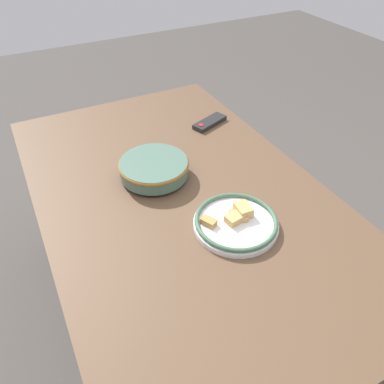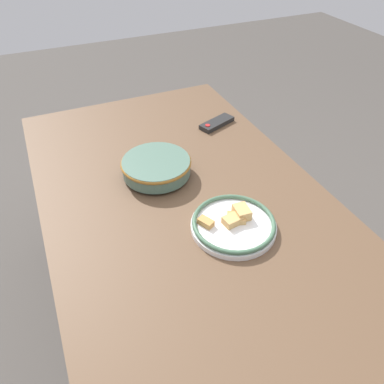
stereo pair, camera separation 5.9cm
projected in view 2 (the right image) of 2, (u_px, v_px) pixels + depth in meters
The scene contains 5 objects.
ground_plane at pixel (184, 311), 1.79m from camera, with size 8.00×8.00×0.00m, color #4C4742.
dining_table at pixel (182, 208), 1.36m from camera, with size 1.56×0.95×0.75m.
noodle_bowl at pixel (156, 167), 1.36m from camera, with size 0.26×0.26×0.07m.
food_plate at pixel (234, 224), 1.17m from camera, with size 0.27×0.27×0.05m.
tv_remote at pixel (217, 123), 1.66m from camera, with size 0.11×0.18×0.02m.
Camera 2 is at (0.94, -0.37, 1.59)m, focal length 35.00 mm.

